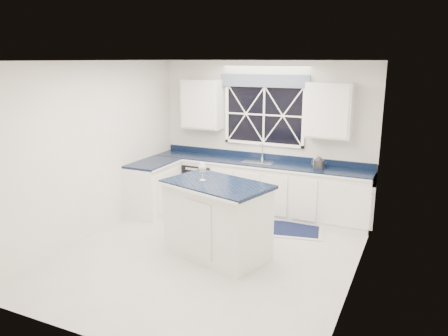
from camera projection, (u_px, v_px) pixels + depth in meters
The scene contains 13 objects.
ground at pixel (209, 253), 6.28m from camera, with size 4.50×4.50×0.00m, color #B4B4AF.
back_wall at pixel (264, 136), 7.93m from camera, with size 4.00×0.10×2.70m, color beige.
base_cabinets at pixel (237, 188), 7.88m from camera, with size 3.99×1.60×0.90m.
countertop at pixel (258, 163), 7.77m from camera, with size 3.98×0.64×0.04m, color black.
dishwasher at pixel (204, 183), 8.35m from camera, with size 0.60×0.58×0.82m, color black.
window at pixel (264, 110), 7.77m from camera, with size 1.65×0.09×1.26m.
upper_cabinets at pixel (262, 107), 7.65m from camera, with size 3.10×0.34×0.90m.
faucet at pixel (262, 151), 7.90m from camera, with size 0.05×0.20×0.30m.
island at pixel (217, 219), 6.12m from camera, with size 1.62×1.22×1.07m.
rug at pixel (284, 229), 7.18m from camera, with size 1.38×1.00×0.02m.
kettle at pixel (319, 163), 7.28m from camera, with size 0.29×0.23×0.21m.
wine_glass at pixel (202, 168), 6.06m from camera, with size 0.11×0.11×0.25m.
soap_bottle at pixel (316, 159), 7.50m from camera, with size 0.09×0.10×0.21m, color silver.
Camera 1 is at (2.65, -5.16, 2.73)m, focal length 35.00 mm.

